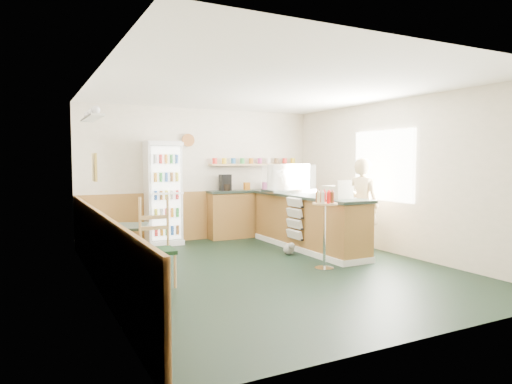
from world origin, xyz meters
TOP-DOWN VIEW (x-y plane):
  - ground at (0.00, 0.00)m, footprint 6.00×6.00m
  - room_envelope at (-0.23, 0.73)m, footprint 5.04×6.02m
  - service_counter at (1.35, 1.07)m, footprint 0.68×3.01m
  - back_counter at (1.19, 2.80)m, footprint 2.24×0.42m
  - drinks_fridge at (-0.89, 2.74)m, footprint 0.66×0.55m
  - display_case at (1.35, 1.73)m, footprint 0.97×0.51m
  - cash_register at (1.35, 0.17)m, footprint 0.41×0.43m
  - shopkeeper at (2.05, 0.36)m, footprint 0.58×0.67m
  - condiment_stand at (0.72, -0.36)m, footprint 0.38×0.38m
  - newspaper_rack at (0.99, 0.94)m, footprint 0.09×0.47m
  - cafe_table at (-2.05, 0.65)m, footprint 0.82×0.82m
  - cafe_chair at (-1.78, -0.04)m, footprint 0.46×0.46m
  - dog_doorstop at (0.78, 0.77)m, footprint 0.19×0.24m

SIDE VIEW (x-z plane):
  - ground at x=0.00m, z-range 0.00..0.00m
  - dog_doorstop at x=0.78m, z-range -0.01..0.22m
  - service_counter at x=1.35m, z-range -0.04..0.97m
  - cafe_table at x=-2.05m, z-range 0.15..0.86m
  - back_counter at x=1.19m, z-range -0.29..1.40m
  - newspaper_rack at x=0.99m, z-range 0.23..0.97m
  - cafe_chair at x=-1.78m, z-range 0.03..1.19m
  - condiment_stand at x=0.72m, z-range 0.21..1.38m
  - shopkeeper at x=2.05m, z-range 0.00..1.69m
  - drinks_fridge at x=-0.89m, z-range 0.00..2.01m
  - cash_register at x=1.35m, z-range 1.01..1.22m
  - display_case at x=1.35m, z-range 1.01..1.56m
  - room_envelope at x=-0.23m, z-range 0.16..2.88m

